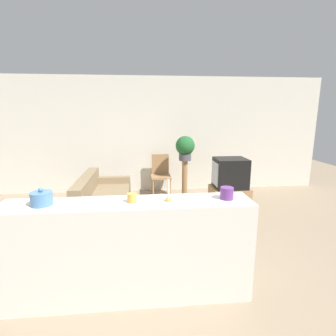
{
  "coord_description": "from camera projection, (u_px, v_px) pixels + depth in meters",
  "views": [
    {
      "loc": [
        0.15,
        -2.83,
        1.9
      ],
      "look_at": [
        0.63,
        2.02,
        0.85
      ],
      "focal_mm": 28.0,
      "sensor_mm": 36.0,
      "label": 1
    }
  ],
  "objects": [
    {
      "name": "wall_back",
      "position": [
        135.0,
        135.0,
        6.19
      ],
      "size": [
        9.0,
        0.06,
        2.7
      ],
      "color": "beige",
      "rests_on": "ground_plane"
    },
    {
      "name": "plant_stand",
      "position": [
        185.0,
        179.0,
        5.81
      ],
      "size": [
        0.12,
        0.12,
        0.86
      ],
      "color": "#9E754C",
      "rests_on": "ground_plane"
    },
    {
      "name": "candlestick",
      "position": [
        168.0,
        194.0,
        2.58
      ],
      "size": [
        0.07,
        0.07,
        0.22
      ],
      "color": "#B7933D",
      "rests_on": "foreground_counter"
    },
    {
      "name": "television",
      "position": [
        230.0,
        173.0,
        4.95
      ],
      "size": [
        0.6,
        0.51,
        0.56
      ],
      "color": "black",
      "rests_on": "tv_stand"
    },
    {
      "name": "couch",
      "position": [
        103.0,
        203.0,
        4.75
      ],
      "size": [
        0.84,
        1.65,
        0.77
      ],
      "color": "#847051",
      "rests_on": "ground_plane"
    },
    {
      "name": "foreground_counter",
      "position": [
        129.0,
        251.0,
        2.66
      ],
      "size": [
        2.47,
        0.44,
        1.04
      ],
      "color": "silver",
      "rests_on": "ground_plane"
    },
    {
      "name": "ground_plane",
      "position": [
        132.0,
        274.0,
        3.14
      ],
      "size": [
        14.0,
        14.0,
        0.0
      ],
      "primitive_type": "plane",
      "color": "gray"
    },
    {
      "name": "coffee_tin",
      "position": [
        227.0,
        193.0,
        2.64
      ],
      "size": [
        0.13,
        0.13,
        0.12
      ],
      "color": "#66337F",
      "rests_on": "foreground_counter"
    },
    {
      "name": "candle_jar",
      "position": [
        132.0,
        198.0,
        2.55
      ],
      "size": [
        0.09,
        0.09,
        0.09
      ],
      "color": "gold",
      "rests_on": "foreground_counter"
    },
    {
      "name": "decorative_bowl",
      "position": [
        42.0,
        198.0,
        2.46
      ],
      "size": [
        0.2,
        0.2,
        0.17
      ],
      "color": "#4C7AAD",
      "rests_on": "foreground_counter"
    },
    {
      "name": "wooden_chair",
      "position": [
        161.0,
        173.0,
        6.04
      ],
      "size": [
        0.44,
        0.44,
        0.93
      ],
      "color": "#9E754C",
      "rests_on": "ground_plane"
    },
    {
      "name": "potted_plant",
      "position": [
        185.0,
        147.0,
        5.66
      ],
      "size": [
        0.42,
        0.42,
        0.53
      ],
      "color": "#4C4C51",
      "rests_on": "plant_stand"
    },
    {
      "name": "tv_stand",
      "position": [
        229.0,
        199.0,
        5.06
      ],
      "size": [
        0.7,
        0.54,
        0.48
      ],
      "color": "#9E754C",
      "rests_on": "ground_plane"
    }
  ]
}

